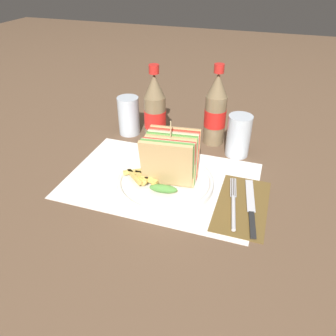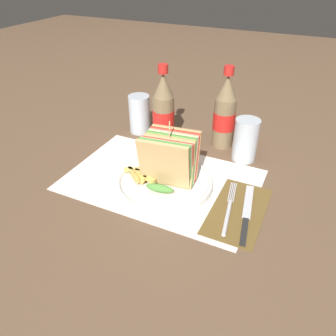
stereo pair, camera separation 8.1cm
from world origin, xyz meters
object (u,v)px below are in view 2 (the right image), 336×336
(glass_far, at_px, (140,114))
(plate_main, at_px, (165,182))
(fork, at_px, (228,212))
(knife, at_px, (247,213))
(glass_near, at_px, (245,142))
(club_sandwich, at_px, (170,160))
(coke_bottle_far, at_px, (225,114))
(coke_bottle_near, at_px, (163,111))

(glass_far, bearing_deg, plate_main, -49.34)
(fork, distance_m, knife, 0.04)
(glass_far, bearing_deg, glass_near, -4.08)
(club_sandwich, xyz_separation_m, glass_near, (0.13, 0.21, -0.03))
(plate_main, height_order, coke_bottle_far, coke_bottle_far)
(knife, relative_size, coke_bottle_near, 0.85)
(glass_far, bearing_deg, club_sandwich, -47.34)
(plate_main, height_order, glass_far, glass_far)
(knife, distance_m, coke_bottle_near, 0.39)
(plate_main, xyz_separation_m, fork, (0.17, -0.04, -0.00))
(club_sandwich, relative_size, glass_near, 1.36)
(knife, xyz_separation_m, coke_bottle_near, (-0.31, 0.22, 0.10))
(coke_bottle_near, height_order, glass_near, coke_bottle_near)
(plate_main, xyz_separation_m, glass_near, (0.14, 0.21, 0.04))
(plate_main, height_order, club_sandwich, club_sandwich)
(plate_main, bearing_deg, knife, -6.11)
(plate_main, height_order, knife, plate_main)
(club_sandwich, xyz_separation_m, coke_bottle_near, (-0.11, 0.20, 0.02))
(plate_main, xyz_separation_m, knife, (0.21, -0.02, -0.00))
(plate_main, relative_size, coke_bottle_far, 1.01)
(glass_far, bearing_deg, knife, -31.84)
(plate_main, distance_m, glass_far, 0.31)
(coke_bottle_far, bearing_deg, coke_bottle_near, -159.62)
(club_sandwich, distance_m, knife, 0.21)
(club_sandwich, height_order, knife, club_sandwich)
(coke_bottle_far, bearing_deg, glass_near, -32.56)
(club_sandwich, height_order, glass_near, club_sandwich)
(club_sandwich, relative_size, coke_bottle_far, 0.68)
(knife, distance_m, glass_far, 0.49)
(plate_main, bearing_deg, glass_far, 130.66)
(fork, bearing_deg, glass_far, 134.84)
(knife, bearing_deg, glass_near, 97.08)
(glass_near, height_order, glass_far, same)
(knife, distance_m, glass_near, 0.25)
(coke_bottle_near, bearing_deg, glass_near, 2.54)
(club_sandwich, distance_m, coke_bottle_near, 0.23)
(coke_bottle_near, distance_m, coke_bottle_far, 0.18)
(knife, height_order, coke_bottle_near, coke_bottle_near)
(club_sandwich, relative_size, knife, 0.80)
(knife, relative_size, coke_bottle_far, 0.85)
(club_sandwich, relative_size, glass_far, 1.36)
(knife, distance_m, coke_bottle_far, 0.33)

